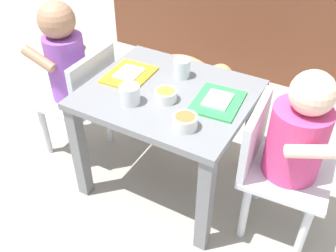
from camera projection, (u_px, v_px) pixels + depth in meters
The scene contains 11 objects.
ground_plane at pixel (168, 179), 1.64m from camera, with size 7.00×7.00×0.00m, color #9E998E.
dining_table at pixel (168, 110), 1.42m from camera, with size 0.58×0.49×0.44m.
seated_child_left at pixel (69, 66), 1.54m from camera, with size 0.28×0.28×0.68m.
seated_child_right at pixel (293, 141), 1.21m from camera, with size 0.30×0.30×0.65m.
dog at pixel (192, 75), 1.93m from camera, with size 0.43×0.18×0.30m.
food_tray_left at pixel (129, 74), 1.45m from camera, with size 0.16×0.19×0.02m.
food_tray_right at pixel (218, 101), 1.31m from camera, with size 0.17×0.20×0.02m.
water_cup_left at pixel (182, 69), 1.43m from camera, with size 0.06×0.06×0.07m.
water_cup_right at pixel (130, 95), 1.30m from camera, with size 0.07×0.07×0.06m.
cereal_bowl_right_side at pixel (185, 121), 1.19m from camera, with size 0.08×0.08×0.04m.
cereal_bowl_left_side at pixel (166, 95), 1.31m from camera, with size 0.08×0.08×0.04m.
Camera 1 is at (0.56, -1.00, 1.19)m, focal length 41.48 mm.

